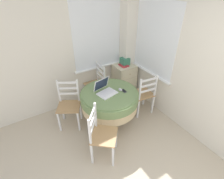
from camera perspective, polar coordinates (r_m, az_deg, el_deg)
corner_room_shell at (r=3.03m, az=5.64°, el=8.64°), size 4.06×4.74×2.55m
round_dining_table at (r=3.28m, az=-0.86°, el=-3.22°), size 1.08×1.08×0.74m
laptop at (r=3.16m, az=-2.26°, el=-0.17°), size 0.39×0.38×0.26m
computer_mouse at (r=3.23m, az=2.73°, el=-0.03°), size 0.06×0.09×0.05m
cell_phone at (r=3.23m, az=3.90°, el=-0.44°), size 0.06×0.12×0.01m
dining_chair_near_back_window at (r=3.95m, az=-5.18°, el=1.55°), size 0.40×0.43×0.94m
dining_chair_near_right_window at (r=3.67m, az=10.17°, el=-1.66°), size 0.46×0.43×0.94m
dining_chair_camera_near at (r=2.80m, az=-3.46°, el=-14.68°), size 0.56×0.56×0.94m
dining_chair_left_flank at (r=3.44m, az=-13.83°, el=-4.92°), size 0.55×0.54×0.94m
corner_cabinet at (r=4.31m, az=3.99°, el=3.41°), size 0.50×0.46×0.77m
storage_box at (r=4.11m, az=4.21°, el=9.17°), size 0.18×0.18×0.17m
book_on_cabinet at (r=4.08m, az=3.85°, el=7.89°), size 0.17×0.22×0.02m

